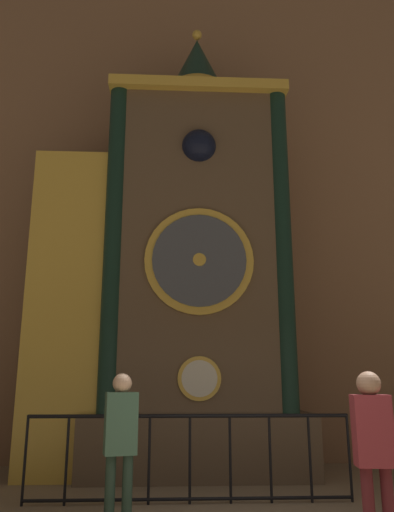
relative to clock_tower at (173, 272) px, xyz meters
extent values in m
cube|color=#936B4C|center=(0.91, 1.38, 4.01)|extent=(24.00, 0.30, 14.91)
cube|color=brown|center=(0.44, 0.03, -2.94)|extent=(3.81, 1.61, 1.02)
cube|color=brown|center=(0.44, 0.03, 0.52)|extent=(3.05, 1.40, 5.91)
cube|color=gold|center=(0.44, -0.08, 3.38)|extent=(3.30, 1.54, 0.20)
cylinder|color=gold|center=(0.44, -0.70, -1.88)|extent=(0.70, 0.05, 0.70)
cylinder|color=silver|center=(0.44, -0.73, -1.88)|extent=(0.57, 0.03, 0.57)
cylinder|color=gold|center=(0.44, -0.70, 0.05)|extent=(1.84, 0.07, 1.84)
cylinder|color=#4C515B|center=(0.44, -0.75, 0.05)|extent=(1.59, 0.04, 1.59)
cylinder|color=gold|center=(0.44, -0.77, 0.05)|extent=(0.22, 0.03, 0.22)
cube|color=#3A2D21|center=(0.44, -0.18, 2.18)|extent=(0.78, 0.42, 0.78)
sphere|color=black|center=(0.44, -0.63, 2.18)|extent=(0.62, 0.62, 0.62)
cylinder|color=#142D23|center=(-1.02, -0.57, 0.52)|extent=(0.34, 0.34, 5.91)
cylinder|color=#142D23|center=(1.90, -0.57, 0.52)|extent=(0.34, 0.34, 5.91)
cylinder|color=gold|center=(0.44, 0.03, 3.63)|extent=(1.06, 1.06, 0.30)
cone|color=#163227|center=(0.44, 0.03, 4.35)|extent=(1.00, 1.00, 1.14)
sphere|color=gold|center=(0.44, 0.03, 5.04)|extent=(0.20, 0.20, 0.20)
cube|color=#4C3828|center=(-1.78, 0.08, -0.69)|extent=(1.29, 1.19, 5.52)
cube|color=gold|center=(-1.78, -0.53, -0.69)|extent=(1.36, 0.06, 5.52)
cylinder|color=black|center=(-1.88, -1.89, -2.90)|extent=(0.04, 0.04, 1.10)
cylinder|color=black|center=(-1.35, -1.89, -2.90)|extent=(0.04, 0.04, 1.10)
cylinder|color=black|center=(-0.82, -1.89, -2.90)|extent=(0.04, 0.04, 1.10)
cylinder|color=black|center=(-0.28, -1.89, -2.90)|extent=(0.04, 0.04, 1.10)
cylinder|color=black|center=(0.25, -1.89, -2.90)|extent=(0.04, 0.04, 1.10)
cylinder|color=black|center=(0.78, -1.89, -2.90)|extent=(0.04, 0.04, 1.10)
cylinder|color=black|center=(1.31, -1.89, -2.90)|extent=(0.04, 0.04, 1.10)
cylinder|color=black|center=(1.84, -1.89, -2.90)|extent=(0.04, 0.04, 1.10)
cylinder|color=black|center=(2.37, -1.89, -2.90)|extent=(0.04, 0.04, 1.10)
cylinder|color=black|center=(0.25, -1.89, -2.37)|extent=(4.25, 0.05, 0.05)
cylinder|color=black|center=(0.25, -1.89, -3.39)|extent=(4.25, 0.04, 0.04)
cylinder|color=#213427|center=(-0.64, -3.16, -3.07)|extent=(0.11, 0.11, 0.77)
cylinder|color=#213427|center=(-0.46, -3.16, -3.07)|extent=(0.11, 0.11, 0.77)
cube|color=#385642|center=(-0.55, -3.16, -2.36)|extent=(0.38, 0.29, 0.64)
sphere|color=tan|center=(-0.55, -3.16, -1.94)|extent=(0.21, 0.21, 0.21)
cube|color=maroon|center=(1.86, -4.07, -2.36)|extent=(0.36, 0.26, 0.63)
sphere|color=#8C664C|center=(1.86, -4.07, -1.94)|extent=(0.23, 0.23, 0.23)
camera|label=1|loc=(-0.02, -8.85, -1.92)|focal=35.00mm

